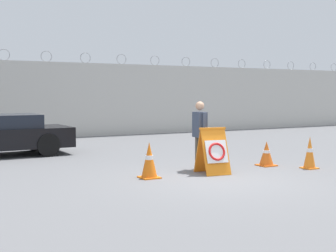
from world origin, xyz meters
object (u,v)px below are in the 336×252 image
at_px(traffic_cone_mid, 266,154).
at_px(security_guard, 200,132).
at_px(traffic_cone_far, 310,153).
at_px(barricade_sign, 213,151).
at_px(traffic_cone_near, 149,160).

bearing_deg(traffic_cone_mid, security_guard, 170.53).
distance_m(traffic_cone_mid, traffic_cone_far, 1.08).
relative_size(barricade_sign, traffic_cone_near, 1.36).
xyz_separation_m(traffic_cone_mid, traffic_cone_far, (0.64, -0.87, 0.08)).
relative_size(barricade_sign, security_guard, 0.65).
height_order(barricade_sign, security_guard, security_guard).
bearing_deg(traffic_cone_near, barricade_sign, -7.41).
bearing_deg(traffic_cone_far, traffic_cone_near, 169.72).
distance_m(barricade_sign, traffic_cone_far, 2.58).
bearing_deg(barricade_sign, traffic_cone_far, -5.36).
distance_m(barricade_sign, traffic_cone_mid, 1.92).
distance_m(barricade_sign, traffic_cone_near, 1.58).
height_order(security_guard, traffic_cone_far, security_guard).
relative_size(traffic_cone_near, traffic_cone_far, 0.99).
bearing_deg(traffic_cone_far, barricade_sign, 167.96).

